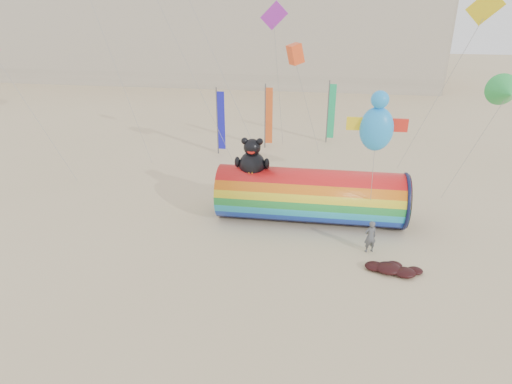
# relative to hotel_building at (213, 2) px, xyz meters

# --- Properties ---
(ground) EXTENTS (160.00, 160.00, 0.00)m
(ground) POSITION_rel_hotel_building_xyz_m (12.00, -45.95, -10.31)
(ground) COLOR #CCB58C
(ground) RESTS_ON ground
(hotel_building) EXTENTS (60.40, 15.40, 20.60)m
(hotel_building) POSITION_rel_hotel_building_xyz_m (0.00, 0.00, 0.00)
(hotel_building) COLOR #B7AD99
(hotel_building) RESTS_ON ground
(windsock_assembly) EXTENTS (10.26, 3.13, 4.73)m
(windsock_assembly) POSITION_rel_hotel_building_xyz_m (15.23, -42.48, -8.74)
(windsock_assembly) COLOR red
(windsock_assembly) RESTS_ON ground
(kite_handler) EXTENTS (0.72, 0.60, 1.68)m
(kite_handler) POSITION_rel_hotel_building_xyz_m (18.30, -45.48, -9.47)
(kite_handler) COLOR #4D4F53
(kite_handler) RESTS_ON ground
(fabric_bundle) EXTENTS (2.62, 1.35, 0.41)m
(fabric_bundle) POSITION_rel_hotel_building_xyz_m (19.24, -47.15, -10.14)
(fabric_bundle) COLOR #370A0A
(fabric_bundle) RESTS_ON ground
(festival_banners) EXTENTS (9.04, 4.27, 5.20)m
(festival_banners) POSITION_rel_hotel_building_xyz_m (11.86, -30.07, -7.67)
(festival_banners) COLOR #59595E
(festival_banners) RESTS_ON ground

